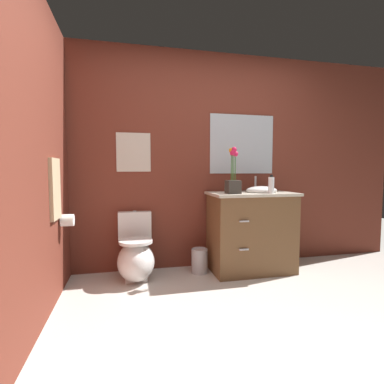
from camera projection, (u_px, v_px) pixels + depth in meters
ground_plane at (268, 340)px, 1.94m from camera, size 10.08×10.08×0.00m
wall_back at (221, 161)px, 3.46m from camera, size 4.70×0.05×2.50m
wall_left at (31, 154)px, 1.97m from camera, size 0.05×4.45×2.50m
toilet at (136, 256)px, 3.02m from camera, size 0.38×0.59×0.69m
vanity_cabinet at (251, 231)px, 3.26m from camera, size 0.94×0.56×1.07m
flower_vase at (233, 178)px, 3.07m from camera, size 0.14×0.14×0.49m
soap_bottle at (271, 185)px, 3.09m from camera, size 0.06×0.06×0.20m
trash_bin at (200, 261)px, 3.21m from camera, size 0.18×0.18×0.27m
wall_poster at (134, 152)px, 3.20m from camera, size 0.37×0.01×0.43m
wall_mirror at (242, 144)px, 3.47m from camera, size 0.80×0.01×0.70m
hanging_towel at (55, 189)px, 2.44m from camera, size 0.03×0.28×0.52m
toilet_paper_roll at (67, 220)px, 2.66m from camera, size 0.11×0.11×0.11m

